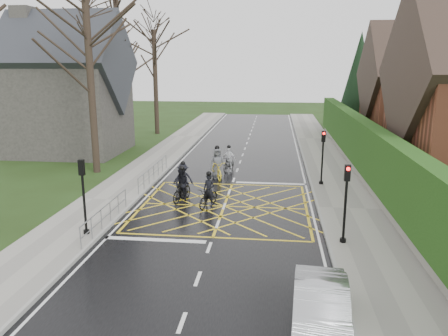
% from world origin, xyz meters
% --- Properties ---
extents(ground, '(120.00, 120.00, 0.00)m').
position_xyz_m(ground, '(0.00, 0.00, 0.00)').
color(ground, black).
rests_on(ground, ground).
extents(road, '(9.00, 80.00, 0.01)m').
position_xyz_m(road, '(0.00, 0.00, 0.01)').
color(road, black).
rests_on(road, ground).
extents(sidewalk_right, '(3.00, 80.00, 0.15)m').
position_xyz_m(sidewalk_right, '(6.00, 0.00, 0.07)').
color(sidewalk_right, gray).
rests_on(sidewalk_right, ground).
extents(sidewalk_left, '(3.00, 80.00, 0.15)m').
position_xyz_m(sidewalk_left, '(-6.00, 0.00, 0.07)').
color(sidewalk_left, gray).
rests_on(sidewalk_left, ground).
extents(stone_wall, '(0.50, 38.00, 0.70)m').
position_xyz_m(stone_wall, '(7.75, 6.00, 0.35)').
color(stone_wall, slate).
rests_on(stone_wall, ground).
extents(hedge, '(0.90, 38.00, 2.80)m').
position_xyz_m(hedge, '(7.75, 6.00, 2.10)').
color(hedge, '#183E10').
rests_on(hedge, stone_wall).
extents(house_far, '(9.80, 8.80, 10.30)m').
position_xyz_m(house_far, '(14.75, 18.00, 4.36)').
color(house_far, brown).
rests_on(house_far, ground).
extents(conifer, '(4.60, 4.60, 10.00)m').
position_xyz_m(conifer, '(10.75, 26.00, 4.99)').
color(conifer, black).
rests_on(conifer, ground).
extents(church, '(8.80, 7.80, 11.00)m').
position_xyz_m(church, '(-13.54, 12.00, 4.93)').
color(church, '#2D2B28').
rests_on(church, ground).
extents(tree_near, '(9.24, 9.24, 11.44)m').
position_xyz_m(tree_near, '(-9.00, 6.00, 7.91)').
color(tree_near, black).
rests_on(tree_near, ground).
extents(tree_mid, '(10.08, 10.08, 12.48)m').
position_xyz_m(tree_mid, '(-10.00, 14.00, 8.63)').
color(tree_mid, black).
rests_on(tree_mid, ground).
extents(tree_far, '(8.40, 8.40, 10.40)m').
position_xyz_m(tree_far, '(-9.30, 22.00, 7.19)').
color(tree_far, black).
rests_on(tree_far, ground).
extents(railing_south, '(0.05, 5.04, 1.03)m').
position_xyz_m(railing_south, '(-4.65, -3.50, 0.78)').
color(railing_south, slate).
rests_on(railing_south, ground).
extents(railing_north, '(0.05, 6.04, 1.03)m').
position_xyz_m(railing_north, '(-4.65, 4.00, 0.79)').
color(railing_north, slate).
rests_on(railing_north, ground).
extents(traffic_light_ne, '(0.24, 0.31, 3.21)m').
position_xyz_m(traffic_light_ne, '(5.10, 4.20, 1.66)').
color(traffic_light_ne, black).
rests_on(traffic_light_ne, ground).
extents(traffic_light_se, '(0.24, 0.31, 3.21)m').
position_xyz_m(traffic_light_se, '(5.10, -4.20, 1.66)').
color(traffic_light_se, black).
rests_on(traffic_light_se, ground).
extents(traffic_light_sw, '(0.24, 0.31, 3.21)m').
position_xyz_m(traffic_light_sw, '(-5.10, -4.50, 1.66)').
color(traffic_light_sw, black).
rests_on(traffic_light_sw, ground).
extents(cyclist_rear, '(1.18, 1.92, 1.77)m').
position_xyz_m(cyclist_rear, '(-0.75, -0.07, 0.57)').
color(cyclist_rear, black).
rests_on(cyclist_rear, ground).
extents(cyclist_back, '(1.01, 1.91, 1.84)m').
position_xyz_m(cyclist_back, '(-2.23, 0.60, 0.70)').
color(cyclist_back, black).
rests_on(cyclist_back, ground).
extents(cyclist_mid, '(1.10, 1.88, 1.80)m').
position_xyz_m(cyclist_mid, '(-2.45, 1.90, 0.66)').
color(cyclist_mid, black).
rests_on(cyclist_mid, ground).
extents(cyclist_front, '(1.01, 1.81, 1.75)m').
position_xyz_m(cyclist_front, '(-0.52, 7.09, 0.64)').
color(cyclist_front, black).
rests_on(cyclist_front, ground).
extents(cyclist_lead, '(1.45, 2.23, 2.05)m').
position_xyz_m(cyclist_lead, '(-1.04, 5.27, 0.71)').
color(cyclist_lead, gold).
rests_on(cyclist_lead, ground).
extents(car, '(1.69, 4.13, 1.33)m').
position_xyz_m(car, '(3.67, -10.05, 0.67)').
color(car, '#A6A8AD').
rests_on(car, ground).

